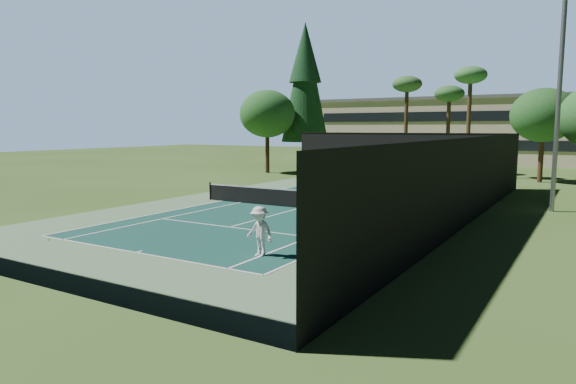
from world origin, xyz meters
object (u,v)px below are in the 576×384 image
tennis_net (300,198)px  tennis_ball_b (311,204)px  park_bench (369,175)px  trash_bin (395,177)px  tennis_ball_c (354,207)px  tennis_ball_d (258,190)px  player (260,231)px  tennis_ball_a (48,240)px

tennis_net → tennis_ball_b: tennis_net is taller
park_bench → trash_bin: bearing=0.3°
tennis_ball_c → park_bench: bearing=108.9°
tennis_ball_c → tennis_net: bearing=-144.2°
tennis_ball_b → park_bench: (-2.11, 13.99, 0.51)m
tennis_net → trash_bin: size_ratio=13.65×
tennis_ball_d → player: bearing=-55.6°
player → park_bench: player is taller
player → tennis_ball_d: size_ratio=26.07×
trash_bin → tennis_ball_d: bearing=-123.6°
tennis_ball_b → tennis_ball_c: 2.57m
tennis_ball_a → park_bench: (2.29, 27.63, 0.51)m
tennis_ball_b → trash_bin: trash_bin is taller
tennis_ball_b → tennis_ball_d: size_ratio=1.06×
trash_bin → tennis_ball_a: bearing=-99.3°
park_bench → trash_bin: (2.23, 0.01, -0.07)m
tennis_ball_b → trash_bin: bearing=89.5°
tennis_net → trash_bin: 15.41m
tennis_ball_a → tennis_ball_b: tennis_ball_b is taller
tennis_ball_b → tennis_ball_c: size_ratio=1.06×
tennis_net → tennis_ball_c: (2.44, 1.76, -0.52)m
tennis_ball_a → tennis_ball_c: tennis_ball_a is taller
tennis_ball_a → player: bearing=14.7°
tennis_net → tennis_ball_c: 3.06m
player → trash_bin: bearing=108.3°
tennis_ball_b → trash_bin: 14.01m
park_bench → trash_bin: 2.23m
player → park_bench: (-6.27, 25.38, -0.33)m
tennis_ball_b → park_bench: size_ratio=0.05×
trash_bin → player: bearing=-81.0°
trash_bin → park_bench: bearing=-179.7°
tennis_net → tennis_ball_c: tennis_net is taller
tennis_ball_c → tennis_ball_b: bearing=-172.1°
tennis_ball_c → trash_bin: bearing=100.1°
tennis_net → tennis_ball_b: size_ratio=180.43×
tennis_ball_c → trash_bin: 13.87m
player → tennis_ball_d: player is taller
tennis_net → tennis_ball_d: size_ratio=192.01×
tennis_ball_d → trash_bin: (6.58, 9.91, 0.44)m
player → tennis_ball_a: (-8.56, -2.25, -0.84)m
tennis_ball_a → park_bench: park_bench is taller
tennis_net → player: 10.78m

